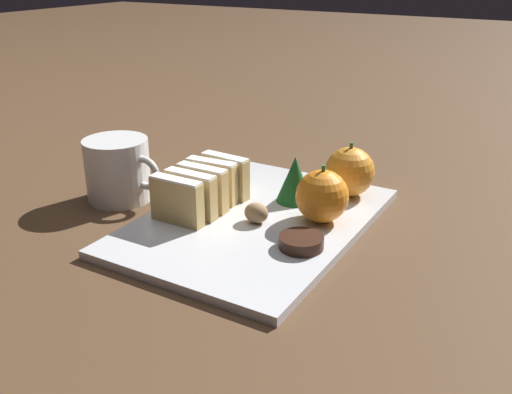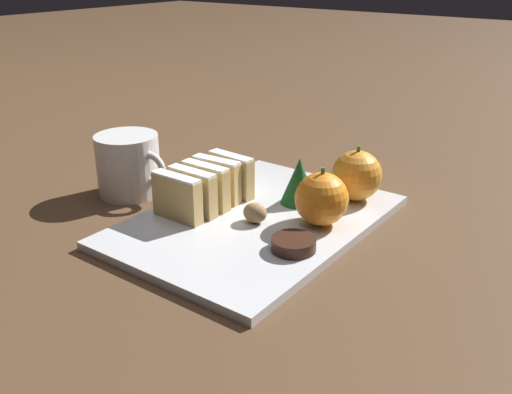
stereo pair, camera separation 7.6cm
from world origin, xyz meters
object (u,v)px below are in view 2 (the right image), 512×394
at_px(orange_near, 357,175).
at_px(chocolate_cookie, 294,244).
at_px(orange_far, 322,199).
at_px(coffee_mug, 129,165).
at_px(walnut, 255,213).

xyz_separation_m(orange_near, chocolate_cookie, (0.01, -0.18, -0.03)).
distance_m(orange_near, orange_far, 0.10).
distance_m(chocolate_cookie, coffee_mug, 0.32).
bearing_deg(orange_near, chocolate_cookie, -85.83).
bearing_deg(chocolate_cookie, coffee_mug, 175.78).
relative_size(orange_far, coffee_mug, 0.62).
relative_size(orange_far, walnut, 2.38).
height_order(orange_far, coffee_mug, coffee_mug).
height_order(orange_far, chocolate_cookie, orange_far).
distance_m(walnut, chocolate_cookie, 0.09).
height_order(walnut, chocolate_cookie, walnut).
relative_size(walnut, coffee_mug, 0.26).
distance_m(orange_far, chocolate_cookie, 0.09).
bearing_deg(walnut, orange_near, 65.03).
relative_size(orange_near, chocolate_cookie, 1.47).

